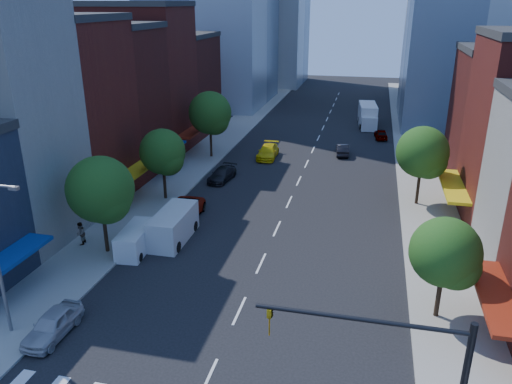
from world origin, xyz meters
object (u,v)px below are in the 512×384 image
cargo_van_near (136,240)px  taxi (268,152)px  parked_car_second (174,232)px  pedestrian_far (80,234)px  traffic_car_far (381,134)px  parked_car_third (183,211)px  box_truck (368,116)px  cargo_van_far (173,227)px  traffic_car_oncoming (342,149)px  parked_car_rear (222,174)px  parked_car_front (53,324)px

cargo_van_near → taxi: size_ratio=0.87×
parked_car_second → taxi: (2.64, 23.16, 0.08)m
parked_car_second → pedestrian_far: bearing=-158.3°
traffic_car_far → pedestrian_far: (-22.27, -37.99, 0.39)m
parked_car_third → box_truck: size_ratio=0.69×
cargo_van_near → traffic_car_far: cargo_van_near is taller
cargo_van_far → taxi: cargo_van_far is taller
parked_car_third → traffic_car_oncoming: (11.91, 22.61, -0.11)m
parked_car_rear → box_truck: box_truck is taller
cargo_van_far → box_truck: bearing=71.7°
parked_car_rear → traffic_car_far: bearing=60.0°
traffic_car_far → pedestrian_far: size_ratio=2.16×
parked_car_second → cargo_van_far: (0.00, -0.14, 0.50)m
cargo_van_near → taxi: bearing=74.9°
cargo_van_far → traffic_car_far: cargo_van_far is taller
taxi → traffic_car_far: taxi is taller
parked_car_third → traffic_car_far: parked_car_third is taller
taxi → pedestrian_far: 27.38m
parked_car_second → parked_car_third: 3.90m
parked_car_second → traffic_car_oncoming: parked_car_second is taller
parked_car_third → taxi: 19.61m
parked_car_second → cargo_van_far: bearing=-90.3°
traffic_car_oncoming → pedestrian_far: 34.06m
parked_car_third → traffic_car_oncoming: parked_car_third is taller
parked_car_front → cargo_van_far: 12.88m
cargo_van_far → taxi: bearing=83.2°
box_truck → cargo_van_far: bearing=-113.5°
traffic_car_far → parked_car_third: bearing=56.7°
parked_car_rear → box_truck: (14.15, 28.34, 0.86)m
cargo_van_far → box_truck: box_truck is taller
taxi → box_truck: (11.16, 19.35, 0.76)m
box_truck → taxi: bearing=-125.5°
cargo_van_near → traffic_car_oncoming: cargo_van_near is taller
traffic_car_far → traffic_car_oncoming: bearing=57.1°
traffic_car_oncoming → traffic_car_far: 9.99m
parked_car_second → parked_car_rear: size_ratio=0.91×
traffic_car_far → cargo_van_near: bearing=59.2°
traffic_car_far → cargo_van_far: bearing=60.4°
parked_car_front → traffic_car_oncoming: parked_car_front is taller
parked_car_second → cargo_van_near: size_ratio=0.90×
parked_car_second → cargo_van_near: (-1.99, -2.55, 0.25)m
box_truck → pedestrian_far: size_ratio=4.54×
taxi → box_truck: 22.35m
parked_car_third → cargo_van_near: (-1.30, -6.39, 0.15)m
parked_car_front → parked_car_rear: 27.07m
parked_car_front → taxi: 36.31m
cargo_van_far → traffic_car_oncoming: 28.86m
parked_car_second → pedestrian_far: pedestrian_far is taller
cargo_van_near → box_truck: bearing=65.8°
parked_car_second → parked_car_rear: parked_car_second is taller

